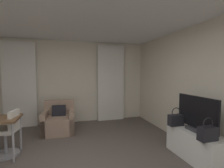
{
  "coord_description": "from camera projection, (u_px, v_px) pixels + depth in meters",
  "views": [
    {
      "loc": [
        -0.13,
        -2.46,
        1.61
      ],
      "look_at": [
        0.98,
        1.38,
        1.33
      ],
      "focal_mm": 26.63,
      "sensor_mm": 36.0,
      "label": 1
    }
  ],
  "objects": [
    {
      "name": "wall_window",
      "position": [
        68.0,
        82.0,
        5.32
      ],
      "size": [
        5.12,
        0.06,
        2.6
      ],
      "color": "beige",
      "rests_on": "ground"
    },
    {
      "name": "wall_right",
      "position": [
        212.0,
        89.0,
        3.11
      ],
      "size": [
        0.06,
        6.12,
        2.6
      ],
      "color": "beige",
      "rests_on": "ground"
    },
    {
      "name": "curtain_left_panel",
      "position": [
        20.0,
        85.0,
        4.81
      ],
      "size": [
        0.9,
        0.06,
        2.5
      ],
      "color": "silver",
      "rests_on": "ground"
    },
    {
      "name": "curtain_right_panel",
      "position": [
        111.0,
        83.0,
        5.58
      ],
      "size": [
        0.9,
        0.06,
        2.5
      ],
      "color": "silver",
      "rests_on": "ground"
    },
    {
      "name": "armchair",
      "position": [
        59.0,
        122.0,
        4.46
      ],
      "size": [
        0.86,
        0.81,
        0.84
      ],
      "color": "#997A66",
      "rests_on": "ground"
    },
    {
      "name": "desk_chair",
      "position": [
        8.0,
        135.0,
        3.21
      ],
      "size": [
        0.48,
        0.48,
        0.88
      ],
      "color": "gray",
      "rests_on": "ground"
    },
    {
      "name": "tv_console",
      "position": [
        195.0,
        145.0,
        3.07
      ],
      "size": [
        0.44,
        1.14,
        0.54
      ],
      "color": "white",
      "rests_on": "ground"
    },
    {
      "name": "tv_flatscreen",
      "position": [
        197.0,
        115.0,
        3.02
      ],
      "size": [
        0.2,
        0.92,
        0.64
      ],
      "color": "#333338",
      "rests_on": "tv_console"
    },
    {
      "name": "handbag_primary",
      "position": [
        176.0,
        120.0,
        3.34
      ],
      "size": [
        0.3,
        0.14,
        0.37
      ],
      "color": "black",
      "rests_on": "tv_console"
    },
    {
      "name": "handbag_secondary",
      "position": [
        208.0,
        133.0,
        2.61
      ],
      "size": [
        0.3,
        0.14,
        0.37
      ],
      "color": "black",
      "rests_on": "tv_console"
    }
  ]
}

